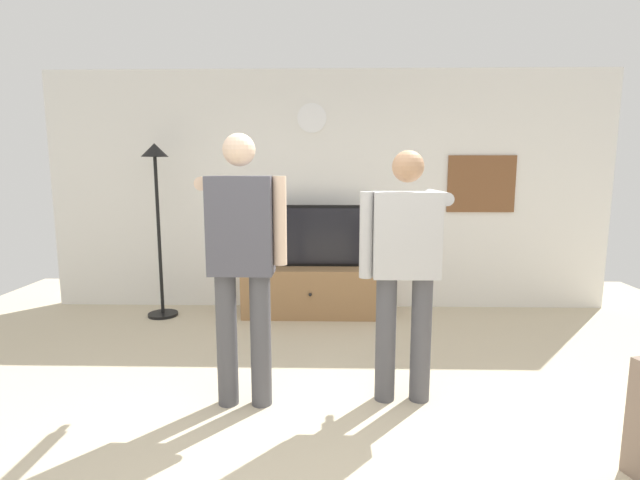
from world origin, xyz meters
TOP-DOWN VIEW (x-y plane):
  - ground_plane at (0.00, 0.00)m, footprint 8.40×8.40m
  - back_wall at (0.00, 2.95)m, footprint 6.40×0.10m
  - tv_stand at (-0.18, 2.60)m, footprint 1.49×0.56m
  - television at (-0.18, 2.65)m, footprint 1.20×0.07m
  - wall_clock at (-0.18, 2.89)m, footprint 0.32×0.03m
  - framed_picture at (1.73, 2.90)m, footprint 0.76×0.04m
  - floor_lamp at (-1.82, 2.49)m, footprint 0.32×0.32m
  - person_standing_nearer_lamp at (-0.56, 0.58)m, footprint 0.60×0.78m
  - person_standing_nearer_couch at (0.53, 0.67)m, footprint 0.62×0.78m

SIDE VIEW (x-z plane):
  - ground_plane at x=0.00m, z-range 0.00..0.00m
  - tv_stand at x=-0.18m, z-range 0.00..0.54m
  - television at x=-0.18m, z-range 0.54..1.22m
  - person_standing_nearer_couch at x=0.53m, z-range 0.12..1.85m
  - person_standing_nearer_lamp at x=-0.56m, z-range 0.13..1.96m
  - floor_lamp at x=-1.82m, z-range 0.40..2.28m
  - back_wall at x=0.00m, z-range 0.00..2.70m
  - framed_picture at x=1.73m, z-range 1.12..1.76m
  - wall_clock at x=-0.18m, z-range 2.01..2.33m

